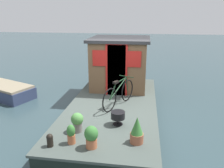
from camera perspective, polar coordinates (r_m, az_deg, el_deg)
The scene contains 11 objects.
ground_plane at distance 7.08m, azimuth 0.24°, elevation -8.17°, with size 60.00×60.00×0.00m, color #2D4247.
houseboat_deck at distance 6.99m, azimuth 0.24°, elevation -6.62°, with size 5.72×2.63×0.42m.
houseboat_cabin at distance 8.29m, azimuth 2.01°, elevation 5.50°, with size 2.10×2.12×1.83m.
bicycle at distance 6.63m, azimuth 1.79°, elevation -2.49°, with size 1.55×0.78×0.83m.
potted_plant_mint at distance 4.71m, azimuth -5.30°, elevation -13.14°, with size 0.28×0.28×0.48m.
potted_plant_sage at distance 4.86m, azimuth 6.37°, elevation -11.73°, with size 0.29×0.29×0.60m.
potted_plant_thyme at distance 5.32m, azimuth -8.84°, elevation -9.40°, with size 0.29×0.29×0.47m.
potted_plant_rosemary at distance 4.92m, azimuth -10.37°, elevation -12.43°, with size 0.18×0.18×0.44m.
charcoal_grill at distance 5.58m, azimuth 1.52°, elevation -8.05°, with size 0.35×0.35×0.34m.
mooring_bollard at distance 4.95m, azimuth -15.56°, elevation -13.52°, with size 0.14×0.14×0.29m.
dinghy_boat at distance 9.68m, azimuth -26.37°, elevation -1.29°, with size 2.00×2.97×0.50m.
Camera 1 is at (-6.31, -0.92, 3.07)m, focal length 35.87 mm.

